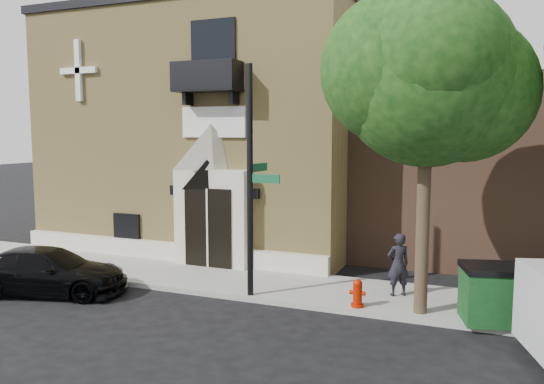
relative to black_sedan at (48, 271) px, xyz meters
The scene contains 10 objects.
ground 4.30m from the black_sedan, 19.14° to the left, with size 120.00×120.00×0.00m, color black.
sidewalk 5.82m from the black_sedan, 29.98° to the left, with size 42.00×3.00×0.15m, color gray.
church 10.21m from the black_sedan, 83.70° to the left, with size 12.20×11.01×9.30m.
street_tree_left 11.45m from the black_sedan, ahead, with size 4.97×4.38×7.77m.
black_sedan is the anchor object (origin of this frame).
street_sign 6.37m from the black_sedan, 16.11° to the left, with size 0.98×1.03×6.18m.
fire_hydrant 8.66m from the black_sedan, 11.28° to the left, with size 0.41×0.32×0.71m.
dumpster 12.11m from the black_sedan, ahead, with size 2.27×1.63×1.34m.
planter 5.33m from the black_sedan, 50.51° to the left, with size 0.69×0.60×0.77m, color #455926.
pedestrian_near 9.78m from the black_sedan, 18.11° to the left, with size 0.62×0.41×1.71m, color black.
Camera 1 is at (7.34, -12.60, 4.51)m, focal length 35.00 mm.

